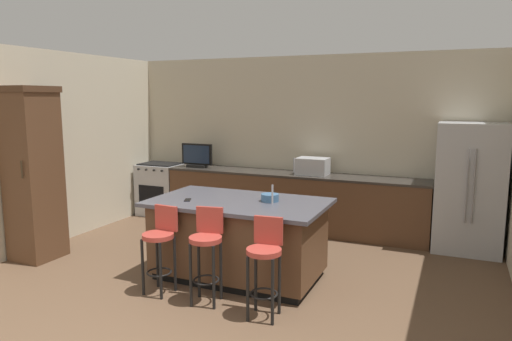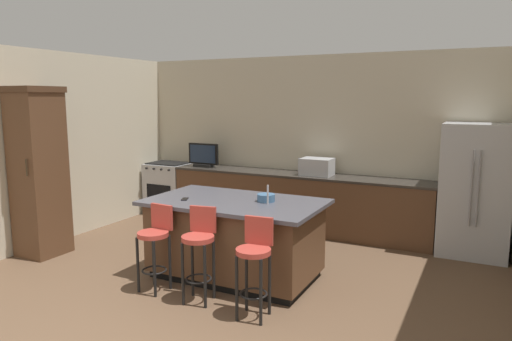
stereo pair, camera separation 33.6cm
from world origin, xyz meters
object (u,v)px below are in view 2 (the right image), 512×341
Objects in this scene: microwave at (317,167)px; cell_phone at (185,199)px; range_oven at (169,188)px; bar_stool_center at (199,246)px; bar_stool_right at (255,259)px; fruit_bowl at (266,198)px; kitchen_island at (235,238)px; tv_monitor at (203,156)px; bar_stool_left at (155,240)px; cabinet_tower at (39,169)px; refrigerator at (475,190)px.

microwave is 3.20× the size of cell_phone.
bar_stool_center is at bearing -48.23° from range_oven.
range_oven is 0.97× the size of bar_stool_right.
fruit_bowl reaches higher than range_oven.
cell_phone reaches higher than kitchen_island.
microwave is 2.07m from fruit_bowl.
tv_monitor reaches higher than microwave.
bar_stool_left is 0.63m from cell_phone.
cabinet_tower is 2.39× the size of bar_stool_left.
fruit_bowl is (0.35, 0.11, 0.50)m from kitchen_island.
tv_monitor is at bearing 69.98° from cabinet_tower.
cabinet_tower is 15.16× the size of cell_phone.
fruit_bowl is (-0.32, 0.93, 0.39)m from bar_stool_right.
tv_monitor is 3.44m from bar_stool_center.
refrigerator is 3.49m from bar_stool_right.
kitchen_island is 0.90× the size of cabinet_tower.
cabinet_tower is at bearing 163.22° from bar_stool_center.
bar_stool_right is at bearing 0.44° from bar_stool_left.
kitchen_island is at bearing -139.55° from refrigerator.
refrigerator is 3.10× the size of tv_monitor.
bar_stool_center is (0.59, -0.02, 0.03)m from bar_stool_left.
bar_stool_right is (0.68, -0.06, -0.01)m from bar_stool_center.
fruit_bowl is at bearing -136.80° from refrigerator.
bar_stool_left is (2.03, -2.91, 0.10)m from range_oven.
tv_monitor is 0.58× the size of bar_stool_center.
bar_stool_left is at bearing -7.31° from cabinet_tower.
range_oven is at bearing 145.26° from fruit_bowl.
fruit_bowl is (2.97, -2.06, 0.50)m from range_oven.
refrigerator reaches higher than bar_stool_left.
refrigerator reaches higher than bar_stool_center.
refrigerator is at bearing -1.12° from microwave.
refrigerator reaches higher than tv_monitor.
cabinet_tower is 2.26m from bar_stool_left.
kitchen_island is at bearing -96.54° from microwave.
range_oven is at bearing 140.31° from kitchen_island.
microwave is at bearing 41.23° from cabinet_tower.
cell_phone is (1.26, -2.35, -0.18)m from tv_monitor.
cabinet_tower reaches higher than bar_stool_center.
cabinet_tower is 2.29× the size of bar_stool_center.
kitchen_island is 0.95m from bar_stool_left.
fruit_bowl is (2.17, -2.01, -0.14)m from tv_monitor.
kitchen_island is 0.76m from bar_stool_center.
refrigerator is 8.67× the size of fruit_bowl.
tv_monitor is (0.94, 2.58, -0.06)m from cabinet_tower.
tv_monitor is at bearing -179.89° from refrigerator.
kitchen_island is 3.41m from range_oven.
bar_stool_center is at bearing -94.99° from microwave.
range_oven reaches higher than cell_phone.
bar_stool_left is 6.35× the size of cell_phone.
kitchen_island is at bearing 78.87° from bar_stool_center.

